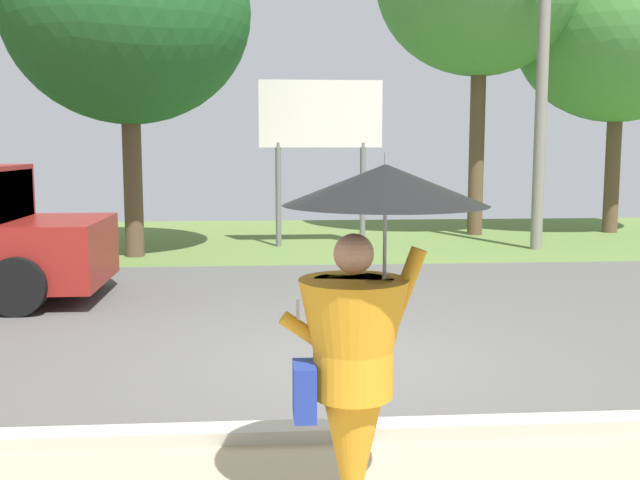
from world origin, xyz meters
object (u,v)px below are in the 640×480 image
(monk_pedestrian, at_px, (362,334))
(utility_pole, at_px, (543,64))
(tree_left_far, at_px, (619,28))
(roadside_billboard, at_px, (321,126))
(tree_right_mid, at_px, (128,12))

(monk_pedestrian, bearing_deg, utility_pole, 56.29)
(monk_pedestrian, xyz_separation_m, utility_pole, (5.12, 11.11, 2.62))
(tree_left_far, bearing_deg, roadside_billboard, -165.01)
(monk_pedestrian, height_order, tree_left_far, tree_left_far)
(tree_right_mid, bearing_deg, tree_left_far, 16.06)
(tree_left_far, bearing_deg, utility_pole, -136.07)
(roadside_billboard, bearing_deg, tree_right_mid, -161.86)
(monk_pedestrian, bearing_deg, tree_left_far, 51.05)
(monk_pedestrian, distance_m, roadside_billboard, 12.04)
(utility_pole, bearing_deg, roadside_billboard, 169.34)
(utility_pole, bearing_deg, tree_left_far, 43.93)
(utility_pole, height_order, roadside_billboard, utility_pole)
(tree_right_mid, bearing_deg, roadside_billboard, 18.14)
(monk_pedestrian, distance_m, utility_pole, 12.51)
(roadside_billboard, height_order, tree_right_mid, tree_right_mid)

